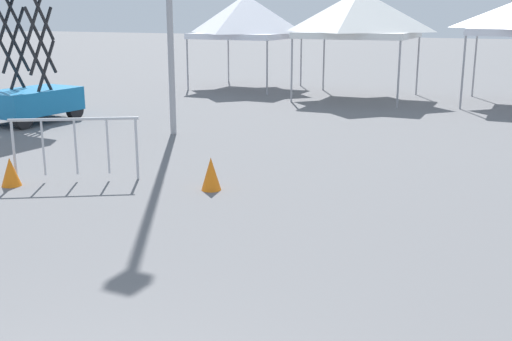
% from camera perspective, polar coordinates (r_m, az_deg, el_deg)
% --- Properties ---
extents(canopy_tent_behind_left, '(3.35, 3.35, 3.38)m').
position_cam_1_polar(canopy_tent_behind_left, '(23.31, -0.94, 13.96)').
color(canopy_tent_behind_left, '#9E9EA3').
rests_on(canopy_tent_behind_left, ground).
extents(canopy_tent_right_of_center, '(3.66, 3.66, 3.45)m').
position_cam_1_polar(canopy_tent_right_of_center, '(20.71, 9.49, 14.01)').
color(canopy_tent_right_of_center, '#9E9EA3').
rests_on(canopy_tent_right_of_center, ground).
extents(scissor_lift, '(1.51, 2.36, 4.02)m').
position_cam_1_polar(scissor_lift, '(16.94, -20.06, 8.28)').
color(scissor_lift, black).
rests_on(scissor_lift, ground).
extents(crowd_barrier_by_lift, '(1.80, 1.17, 1.08)m').
position_cam_1_polar(crowd_barrier_by_lift, '(10.69, -16.30, 2.98)').
color(crowd_barrier_by_lift, '#B7BABF').
rests_on(crowd_barrier_by_lift, ground).
extents(traffic_cone_lot_center, '(0.32, 0.32, 0.47)m').
position_cam_1_polar(traffic_cone_lot_center, '(10.84, -21.64, -0.12)').
color(traffic_cone_lot_center, orange).
rests_on(traffic_cone_lot_center, ground).
extents(traffic_cone_near_barrier, '(0.32, 0.32, 0.53)m').
position_cam_1_polar(traffic_cone_near_barrier, '(9.86, -4.16, -0.30)').
color(traffic_cone_near_barrier, orange).
rests_on(traffic_cone_near_barrier, ground).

